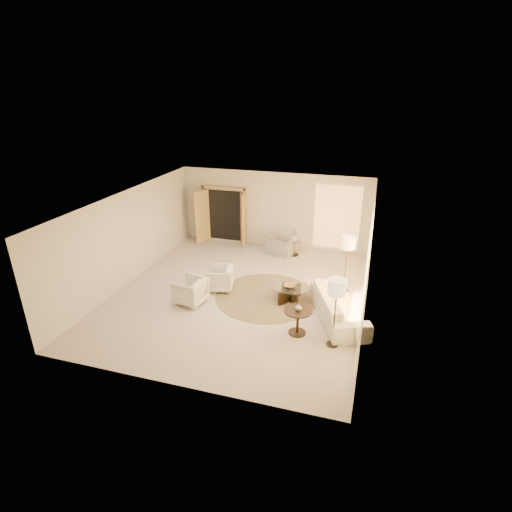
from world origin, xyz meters
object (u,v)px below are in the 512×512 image
(end_vase, at_px, (298,307))
(floor_lamp_near, at_px, (348,245))
(coffee_table, at_px, (290,292))
(bowl, at_px, (290,286))
(floor_lamp_far, at_px, (337,290))
(end_table, at_px, (298,317))
(accent_chair, at_px, (281,243))
(side_table, at_px, (294,247))
(sofa, at_px, (339,306))
(armchair_right, at_px, (190,290))
(side_vase, at_px, (294,238))
(armchair_left, at_px, (219,277))

(end_vase, bearing_deg, floor_lamp_near, 71.14)
(coffee_table, distance_m, bowl, 0.20)
(floor_lamp_far, bearing_deg, coffee_table, 128.65)
(end_table, distance_m, floor_lamp_far, 1.36)
(accent_chair, distance_m, floor_lamp_near, 3.44)
(side_table, height_order, bowl, side_table)
(floor_lamp_near, bearing_deg, end_table, -108.86)
(sofa, height_order, coffee_table, sofa)
(end_table, height_order, floor_lamp_far, floor_lamp_far)
(armchair_right, xyz_separation_m, floor_lamp_near, (4.04, 1.95, 1.06))
(sofa, relative_size, end_table, 3.54)
(accent_chair, bearing_deg, bowl, 121.56)
(armchair_right, distance_m, coffee_table, 2.78)
(coffee_table, bearing_deg, side_vase, 99.67)
(armchair_left, bearing_deg, side_table, 140.27)
(armchair_left, relative_size, coffee_table, 0.62)
(armchair_right, xyz_separation_m, end_vase, (3.16, -0.64, 0.33))
(end_table, bearing_deg, armchair_left, 148.77)
(armchair_left, relative_size, end_table, 1.12)
(sofa, xyz_separation_m, end_vase, (-0.88, -0.99, 0.37))
(sofa, relative_size, side_vase, 9.88)
(accent_chair, xyz_separation_m, end_table, (1.56, -4.78, 0.01))
(floor_lamp_near, bearing_deg, armchair_left, -164.81)
(end_vase, bearing_deg, armchair_right, 168.60)
(coffee_table, relative_size, floor_lamp_near, 0.73)
(accent_chair, relative_size, side_table, 1.86)
(coffee_table, relative_size, end_table, 1.81)
(armchair_left, xyz_separation_m, side_table, (1.59, 3.18, -0.06))
(side_vase, bearing_deg, armchair_right, -116.41)
(end_table, distance_m, side_table, 4.93)
(armchair_right, height_order, coffee_table, armchair_right)
(armchair_left, distance_m, armchair_right, 1.10)
(floor_lamp_far, bearing_deg, sofa, 90.00)
(armchair_right, relative_size, end_vase, 4.99)
(armchair_right, xyz_separation_m, side_table, (2.07, 4.17, -0.07))
(armchair_right, distance_m, side_vase, 4.66)
(armchair_right, bearing_deg, bowl, 117.58)
(sofa, bearing_deg, bowl, 47.34)
(coffee_table, xyz_separation_m, end_vase, (0.53, -1.52, 0.46))
(armchair_left, bearing_deg, sofa, 66.69)
(coffee_table, height_order, side_vase, side_vase)
(armchair_left, distance_m, coffee_table, 2.15)
(armchair_left, height_order, bowl, armchair_left)
(sofa, distance_m, armchair_right, 4.06)
(sofa, bearing_deg, side_table, 5.41)
(sofa, distance_m, bowl, 1.51)
(accent_chair, bearing_deg, armchair_right, 82.89)
(sofa, height_order, accent_chair, accent_chair)
(armchair_right, bearing_deg, accent_chair, 167.93)
(end_table, bearing_deg, side_table, 102.75)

